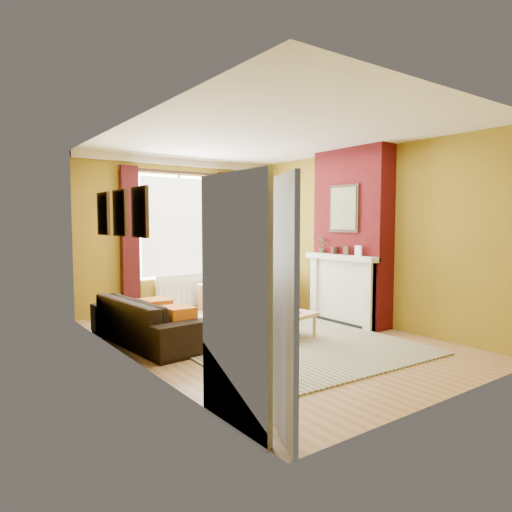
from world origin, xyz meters
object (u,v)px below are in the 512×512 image
armchair (249,291)px  wicker_stool (208,297)px  sofa (149,320)px  coffee_table (276,312)px  floor_lamp (256,234)px

armchair → wicker_stool: bearing=-40.1°
sofa → coffee_table: 1.79m
armchair → wicker_stool: 0.78m
coffee_table → wicker_stool: 2.29m
wicker_stool → floor_lamp: (1.13, 0.01, 1.16)m
armchair → floor_lamp: bearing=-138.2°
sofa → floor_lamp: (2.94, 1.56, 1.09)m
sofa → armchair: armchair is taller
coffee_table → wicker_stool: wicker_stool is taller
wicker_stool → floor_lamp: 1.62m
coffee_table → floor_lamp: (1.30, 2.29, 1.06)m
sofa → coffee_table: sofa is taller
coffee_table → wicker_stool: size_ratio=2.40×
wicker_stool → armchair: bearing=-38.9°
armchair → coffee_table: armchair is taller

